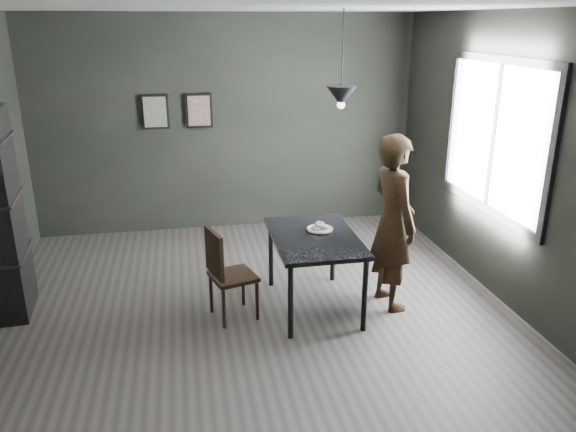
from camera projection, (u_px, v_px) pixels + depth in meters
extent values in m
plane|color=#36312E|center=(254.00, 311.00, 5.50)|extent=(5.00, 5.00, 0.00)
cube|color=black|center=(227.00, 125.00, 7.35)|extent=(5.00, 0.10, 2.80)
cube|color=silver|center=(247.00, 7.00, 4.57)|extent=(5.00, 5.00, 0.02)
cube|color=white|center=(494.00, 136.00, 5.60)|extent=(0.02, 1.80, 1.40)
cube|color=black|center=(494.00, 137.00, 5.60)|extent=(0.04, 1.96, 1.56)
cube|color=black|center=(315.00, 238.00, 5.36)|extent=(0.80, 1.20, 0.04)
cylinder|color=black|center=(291.00, 302.00, 4.93)|extent=(0.05, 0.05, 0.71)
cylinder|color=black|center=(365.00, 295.00, 5.05)|extent=(0.05, 0.05, 0.71)
cylinder|color=black|center=(271.00, 255.00, 5.93)|extent=(0.05, 0.05, 0.71)
cylinder|color=black|center=(333.00, 250.00, 6.05)|extent=(0.05, 0.05, 0.71)
cylinder|color=white|center=(320.00, 230.00, 5.50)|extent=(0.23, 0.23, 0.01)
torus|color=beige|center=(324.00, 227.00, 5.50)|extent=(0.10, 0.10, 0.04)
torus|color=beige|center=(316.00, 228.00, 5.48)|extent=(0.10, 0.10, 0.04)
torus|color=beige|center=(320.00, 224.00, 5.48)|extent=(0.14, 0.14, 0.05)
imported|color=black|center=(393.00, 222.00, 5.38)|extent=(0.50, 0.68, 1.73)
cube|color=black|center=(233.00, 276.00, 5.28)|extent=(0.49, 0.49, 0.04)
cube|color=black|center=(214.00, 253.00, 5.11)|extent=(0.15, 0.39, 0.43)
cylinder|color=black|center=(224.00, 310.00, 5.14)|extent=(0.03, 0.03, 0.38)
cylinder|color=black|center=(257.00, 302.00, 5.29)|extent=(0.03, 0.03, 0.38)
cylinder|color=black|center=(211.00, 295.00, 5.42)|extent=(0.03, 0.03, 0.38)
cylinder|color=black|center=(243.00, 287.00, 5.57)|extent=(0.03, 0.03, 0.38)
cylinder|color=black|center=(343.00, 53.00, 4.94)|extent=(0.01, 0.01, 0.75)
cone|color=black|center=(341.00, 96.00, 5.07)|extent=(0.28, 0.28, 0.18)
sphere|color=#FFE0B2|center=(341.00, 105.00, 5.09)|extent=(0.07, 0.07, 0.07)
cube|color=black|center=(155.00, 112.00, 7.10)|extent=(0.34, 0.03, 0.44)
cube|color=#415C4F|center=(155.00, 112.00, 7.08)|extent=(0.28, 0.01, 0.38)
cube|color=black|center=(199.00, 111.00, 7.20)|extent=(0.34, 0.03, 0.44)
cube|color=brown|center=(199.00, 111.00, 7.18)|extent=(0.28, 0.01, 0.38)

